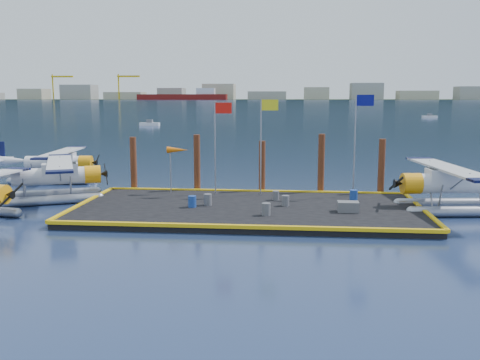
{
  "coord_description": "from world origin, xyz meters",
  "views": [
    {
      "loc": [
        2.44,
        -30.76,
        6.85
      ],
      "look_at": [
        -0.69,
        2.0,
        1.64
      ],
      "focal_mm": 40.0,
      "sensor_mm": 36.0,
      "label": 1
    }
  ],
  "objects_px": {
    "piling_4": "(381,169)",
    "flagpole_red": "(218,134)",
    "flagpole_yellow": "(264,132)",
    "windsock": "(177,151)",
    "piling_2": "(262,169)",
    "piling_3": "(321,166)",
    "seaplane_c": "(57,165)",
    "drum_3": "(192,202)",
    "seaplane_d": "(454,186)",
    "seaplane_b": "(54,179)",
    "drum_2": "(285,201)",
    "piling_1": "(197,165)",
    "drum_0": "(208,200)",
    "drum_5": "(276,195)",
    "drum_4": "(354,196)",
    "crate": "(348,207)",
    "piling_0": "(134,166)",
    "drum_1": "(266,209)",
    "flagpole_blue": "(358,130)"
  },
  "relations": [
    {
      "from": "piling_4",
      "to": "flagpole_red",
      "type": "bearing_deg",
      "value": -171.57
    },
    {
      "from": "flagpole_yellow",
      "to": "windsock",
      "type": "distance_m",
      "value": 5.87
    },
    {
      "from": "windsock",
      "to": "piling_2",
      "type": "xyz_separation_m",
      "value": [
        5.53,
        1.6,
        -1.33
      ]
    },
    {
      "from": "piling_3",
      "to": "seaplane_c",
      "type": "bearing_deg",
      "value": 168.01
    },
    {
      "from": "drum_3",
      "to": "seaplane_d",
      "type": "bearing_deg",
      "value": 6.77
    },
    {
      "from": "seaplane_b",
      "to": "drum_2",
      "type": "height_order",
      "value": "seaplane_b"
    },
    {
      "from": "piling_1",
      "to": "piling_3",
      "type": "distance_m",
      "value": 8.5
    },
    {
      "from": "seaplane_d",
      "to": "piling_2",
      "type": "height_order",
      "value": "piling_2"
    },
    {
      "from": "piling_3",
      "to": "piling_4",
      "type": "xyz_separation_m",
      "value": [
        4.0,
        0.0,
        -0.15
      ]
    },
    {
      "from": "seaplane_c",
      "to": "piling_2",
      "type": "bearing_deg",
      "value": 69.56
    },
    {
      "from": "drum_0",
      "to": "drum_5",
      "type": "xyz_separation_m",
      "value": [
        3.98,
        1.99,
        -0.05
      ]
    },
    {
      "from": "drum_4",
      "to": "crate",
      "type": "relative_size",
      "value": 0.59
    },
    {
      "from": "seaplane_d",
      "to": "piling_2",
      "type": "distance_m",
      "value": 12.26
    },
    {
      "from": "piling_4",
      "to": "crate",
      "type": "bearing_deg",
      "value": -113.72
    },
    {
      "from": "flagpole_red",
      "to": "piling_2",
      "type": "xyz_separation_m",
      "value": [
        2.79,
        1.6,
        -2.5
      ]
    },
    {
      "from": "piling_0",
      "to": "piling_3",
      "type": "distance_m",
      "value": 13.0
    },
    {
      "from": "seaplane_d",
      "to": "windsock",
      "type": "height_order",
      "value": "seaplane_d"
    },
    {
      "from": "drum_4",
      "to": "piling_0",
      "type": "distance_m",
      "value": 15.25
    },
    {
      "from": "piling_3",
      "to": "piling_2",
      "type": "bearing_deg",
      "value": 180.0
    },
    {
      "from": "drum_5",
      "to": "piling_1",
      "type": "distance_m",
      "value": 6.65
    },
    {
      "from": "drum_5",
      "to": "piling_3",
      "type": "distance_m",
      "value": 4.7
    },
    {
      "from": "piling_0",
      "to": "piling_2",
      "type": "height_order",
      "value": "piling_0"
    },
    {
      "from": "seaplane_b",
      "to": "windsock",
      "type": "xyz_separation_m",
      "value": [
        7.86,
        1.53,
        1.73
      ]
    },
    {
      "from": "seaplane_b",
      "to": "drum_5",
      "type": "bearing_deg",
      "value": 65.2
    },
    {
      "from": "drum_1",
      "to": "piling_4",
      "type": "distance_m",
      "value": 10.73
    },
    {
      "from": "flagpole_yellow",
      "to": "seaplane_b",
      "type": "bearing_deg",
      "value": -173.58
    },
    {
      "from": "drum_2",
      "to": "flagpole_blue",
      "type": "xyz_separation_m",
      "value": [
        4.53,
        3.51,
        3.97
      ]
    },
    {
      "from": "drum_3",
      "to": "windsock",
      "type": "distance_m",
      "value": 5.35
    },
    {
      "from": "piling_0",
      "to": "piling_2",
      "type": "relative_size",
      "value": 1.05
    },
    {
      "from": "drum_0",
      "to": "drum_1",
      "type": "distance_m",
      "value": 4.29
    },
    {
      "from": "drum_3",
      "to": "piling_0",
      "type": "relative_size",
      "value": 0.17
    },
    {
      "from": "seaplane_c",
      "to": "seaplane_d",
      "type": "height_order",
      "value": "seaplane_d"
    },
    {
      "from": "piling_4",
      "to": "piling_2",
      "type": "bearing_deg",
      "value": 180.0
    },
    {
      "from": "piling_2",
      "to": "piling_3",
      "type": "bearing_deg",
      "value": 0.0
    },
    {
      "from": "crate",
      "to": "piling_2",
      "type": "bearing_deg",
      "value": 128.93
    },
    {
      "from": "drum_2",
      "to": "drum_5",
      "type": "bearing_deg",
      "value": 109.34
    },
    {
      "from": "seaplane_c",
      "to": "drum_0",
      "type": "relative_size",
      "value": 13.59
    },
    {
      "from": "drum_5",
      "to": "piling_3",
      "type": "bearing_deg",
      "value": 48.81
    },
    {
      "from": "drum_4",
      "to": "drum_1",
      "type": "bearing_deg",
      "value": -139.23
    },
    {
      "from": "drum_5",
      "to": "piling_0",
      "type": "relative_size",
      "value": 0.14
    },
    {
      "from": "flagpole_red",
      "to": "drum_1",
      "type": "bearing_deg",
      "value": -60.63
    },
    {
      "from": "drum_1",
      "to": "drum_3",
      "type": "relative_size",
      "value": 1.01
    },
    {
      "from": "seaplane_c",
      "to": "piling_1",
      "type": "relative_size",
      "value": 2.19
    },
    {
      "from": "drum_1",
      "to": "crate",
      "type": "bearing_deg",
      "value": 16.1
    },
    {
      "from": "windsock",
      "to": "seaplane_c",
      "type": "bearing_deg",
      "value": 151.61
    },
    {
      "from": "flagpole_blue",
      "to": "piling_0",
      "type": "relative_size",
      "value": 1.62
    },
    {
      "from": "seaplane_b",
      "to": "piling_4",
      "type": "xyz_separation_m",
      "value": [
        21.39,
        3.13,
        0.5
      ]
    },
    {
      "from": "flagpole_yellow",
      "to": "piling_4",
      "type": "xyz_separation_m",
      "value": [
        7.8,
        1.6,
        -2.51
      ]
    },
    {
      "from": "drum_1",
      "to": "piling_3",
      "type": "distance_m",
      "value": 8.54
    },
    {
      "from": "seaplane_d",
      "to": "piling_0",
      "type": "height_order",
      "value": "piling_0"
    }
  ]
}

